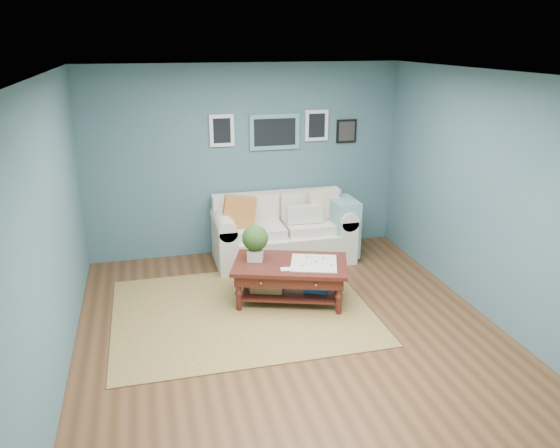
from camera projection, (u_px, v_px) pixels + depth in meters
name	position (u px, v px, depth m)	size (l,w,h in m)	color
room_shell	(291.00, 210.00, 5.52)	(5.00, 5.02, 2.70)	brown
area_rug	(242.00, 311.00, 6.33)	(2.92, 2.34, 0.01)	brown
loveseat	(288.00, 231.00, 7.75)	(1.98, 0.90, 1.02)	beige
coffee_table	(284.00, 269.00, 6.47)	(1.51, 1.16, 0.93)	#351309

